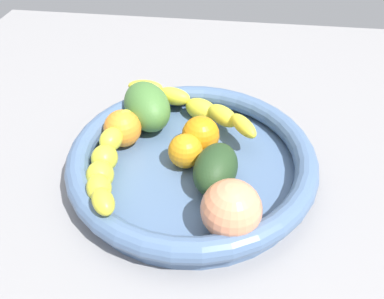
{
  "coord_description": "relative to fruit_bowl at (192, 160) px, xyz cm",
  "views": [
    {
      "loc": [
        -43.76,
        -5.87,
        44.99
      ],
      "look_at": [
        0.0,
        0.0,
        7.58
      ],
      "focal_mm": 36.71,
      "sensor_mm": 36.0,
      "label": 1
    }
  ],
  "objects": [
    {
      "name": "kitchen_counter",
      "position": [
        0.0,
        0.0,
        -4.07
      ],
      "size": [
        120.0,
        120.0,
        3.0
      ],
      "primitive_type": "cube",
      "color": "gray",
      "rests_on": "ground"
    },
    {
      "name": "banana_draped_left",
      "position": [
        11.35,
        0.78,
        1.94
      ],
      "size": [
        14.08,
        23.44,
        5.33
      ],
      "color": "yellow",
      "rests_on": "fruit_bowl"
    },
    {
      "name": "orange_mid_right",
      "position": [
        3.73,
        -0.84,
        1.95
      ],
      "size": [
        5.88,
        5.88,
        5.88
      ],
      "primitive_type": "sphere",
      "color": "orange",
      "rests_on": "fruit_bowl"
    },
    {
      "name": "fruit_bowl",
      "position": [
        0.0,
        0.0,
        0.0
      ],
      "size": [
        37.17,
        37.17,
        5.0
      ],
      "color": "slate",
      "rests_on": "kitchen_counter"
    },
    {
      "name": "avocado_dark",
      "position": [
        -3.7,
        -3.83,
        2.01
      ],
      "size": [
        10.12,
        7.63,
        6.05
      ],
      "primitive_type": "ellipsoid",
      "rotation": [
        0.0,
        0.0,
        6.09
      ],
      "color": "#254221",
      "rests_on": "fruit_bowl"
    },
    {
      "name": "orange_front",
      "position": [
        0.19,
        0.99,
        1.62
      ],
      "size": [
        5.22,
        5.22,
        5.22
      ],
      "primitive_type": "sphere",
      "color": "orange",
      "rests_on": "fruit_bowl"
    },
    {
      "name": "peach_blush",
      "position": [
        -11.58,
        -6.39,
        2.83
      ],
      "size": [
        7.64,
        7.64,
        7.64
      ],
      "primitive_type": "sphere",
      "color": "#F6966A",
      "rests_on": "fruit_bowl"
    },
    {
      "name": "mango_green",
      "position": [
        9.35,
        8.84,
        2.62
      ],
      "size": [
        13.36,
        11.91,
        7.23
      ],
      "primitive_type": "ellipsoid",
      "rotation": [
        0.0,
        0.0,
        0.52
      ],
      "color": "#487C38",
      "rests_on": "fruit_bowl"
    },
    {
      "name": "orange_mid_left",
      "position": [
        3.69,
        11.55,
        1.99
      ],
      "size": [
        5.96,
        5.96,
        5.96
      ],
      "primitive_type": "sphere",
      "color": "orange",
      "rests_on": "fruit_bowl"
    },
    {
      "name": "banana_draped_right",
      "position": [
        -4.78,
        11.58,
        2.35
      ],
      "size": [
        21.93,
        7.55,
        5.29
      ],
      "color": "yellow",
      "rests_on": "fruit_bowl"
    }
  ]
}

